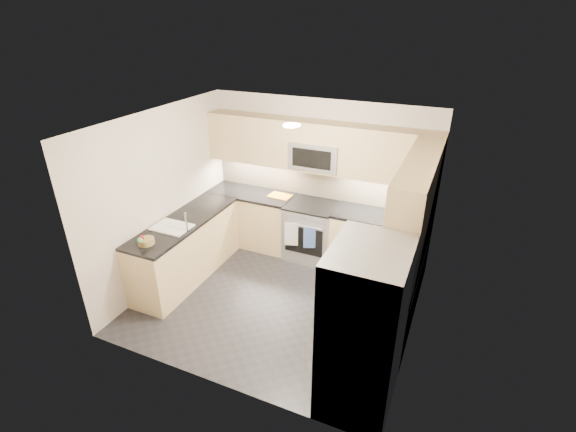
% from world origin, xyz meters
% --- Properties ---
extents(floor, '(3.60, 3.20, 0.00)m').
position_xyz_m(floor, '(0.00, 0.00, 0.00)').
color(floor, '#242429').
rests_on(floor, ground).
extents(ceiling, '(3.60, 3.20, 0.02)m').
position_xyz_m(ceiling, '(0.00, 0.00, 2.50)').
color(ceiling, beige).
rests_on(ceiling, wall_back).
extents(wall_back, '(3.60, 0.02, 2.50)m').
position_xyz_m(wall_back, '(0.00, 1.60, 1.25)').
color(wall_back, beige).
rests_on(wall_back, floor).
extents(wall_front, '(3.60, 0.02, 2.50)m').
position_xyz_m(wall_front, '(0.00, -1.60, 1.25)').
color(wall_front, beige).
rests_on(wall_front, floor).
extents(wall_left, '(0.02, 3.20, 2.50)m').
position_xyz_m(wall_left, '(-1.80, 0.00, 1.25)').
color(wall_left, beige).
rests_on(wall_left, floor).
extents(wall_right, '(0.02, 3.20, 2.50)m').
position_xyz_m(wall_right, '(1.80, 0.00, 1.25)').
color(wall_right, beige).
rests_on(wall_right, floor).
extents(base_cab_back_left, '(1.42, 0.60, 0.90)m').
position_xyz_m(base_cab_back_left, '(-1.09, 1.30, 0.45)').
color(base_cab_back_left, '#D6B781').
rests_on(base_cab_back_left, floor).
extents(base_cab_back_right, '(1.42, 0.60, 0.90)m').
position_xyz_m(base_cab_back_right, '(1.09, 1.30, 0.45)').
color(base_cab_back_right, '#D6B781').
rests_on(base_cab_back_right, floor).
extents(base_cab_right, '(0.60, 1.70, 0.90)m').
position_xyz_m(base_cab_right, '(1.50, 0.15, 0.45)').
color(base_cab_right, '#D6B781').
rests_on(base_cab_right, floor).
extents(base_cab_peninsula, '(0.60, 2.00, 0.90)m').
position_xyz_m(base_cab_peninsula, '(-1.50, 0.00, 0.45)').
color(base_cab_peninsula, '#D6B781').
rests_on(base_cab_peninsula, floor).
extents(countertop_back_left, '(1.42, 0.63, 0.04)m').
position_xyz_m(countertop_back_left, '(-1.09, 1.30, 0.92)').
color(countertop_back_left, black).
rests_on(countertop_back_left, base_cab_back_left).
extents(countertop_back_right, '(1.42, 0.63, 0.04)m').
position_xyz_m(countertop_back_right, '(1.09, 1.30, 0.92)').
color(countertop_back_right, black).
rests_on(countertop_back_right, base_cab_back_right).
extents(countertop_right, '(0.63, 1.70, 0.04)m').
position_xyz_m(countertop_right, '(1.50, 0.15, 0.92)').
color(countertop_right, black).
rests_on(countertop_right, base_cab_right).
extents(countertop_peninsula, '(0.63, 2.00, 0.04)m').
position_xyz_m(countertop_peninsula, '(-1.50, 0.00, 0.92)').
color(countertop_peninsula, black).
rests_on(countertop_peninsula, base_cab_peninsula).
extents(upper_cab_back, '(3.60, 0.35, 0.75)m').
position_xyz_m(upper_cab_back, '(0.00, 1.43, 1.83)').
color(upper_cab_back, '#D6B781').
rests_on(upper_cab_back, wall_back).
extents(upper_cab_right, '(0.35, 1.95, 0.75)m').
position_xyz_m(upper_cab_right, '(1.62, 0.28, 1.83)').
color(upper_cab_right, '#D6B781').
rests_on(upper_cab_right, wall_right).
extents(backsplash_back, '(3.60, 0.01, 0.51)m').
position_xyz_m(backsplash_back, '(0.00, 1.60, 1.20)').
color(backsplash_back, tan).
rests_on(backsplash_back, wall_back).
extents(backsplash_right, '(0.01, 2.30, 0.51)m').
position_xyz_m(backsplash_right, '(1.80, 0.45, 1.20)').
color(backsplash_right, tan).
rests_on(backsplash_right, wall_right).
extents(gas_range, '(0.76, 0.65, 0.91)m').
position_xyz_m(gas_range, '(0.00, 1.28, 0.46)').
color(gas_range, '#A1A4A9').
rests_on(gas_range, floor).
extents(range_cooktop, '(0.76, 0.65, 0.03)m').
position_xyz_m(range_cooktop, '(0.00, 1.28, 0.92)').
color(range_cooktop, black).
rests_on(range_cooktop, gas_range).
extents(oven_door_glass, '(0.62, 0.02, 0.45)m').
position_xyz_m(oven_door_glass, '(0.00, 0.95, 0.45)').
color(oven_door_glass, black).
rests_on(oven_door_glass, gas_range).
extents(oven_handle, '(0.60, 0.02, 0.02)m').
position_xyz_m(oven_handle, '(0.00, 0.93, 0.72)').
color(oven_handle, '#B2B5BA').
rests_on(oven_handle, gas_range).
extents(microwave, '(0.76, 0.40, 0.40)m').
position_xyz_m(microwave, '(0.00, 1.40, 1.70)').
color(microwave, '#95999D').
rests_on(microwave, upper_cab_back).
extents(microwave_door, '(0.60, 0.01, 0.28)m').
position_xyz_m(microwave_door, '(0.00, 1.20, 1.70)').
color(microwave_door, black).
rests_on(microwave_door, microwave).
extents(refrigerator, '(0.70, 0.90, 1.80)m').
position_xyz_m(refrigerator, '(1.45, -1.15, 0.90)').
color(refrigerator, '#A1A4A9').
rests_on(refrigerator, floor).
extents(fridge_handle_left, '(0.02, 0.02, 1.20)m').
position_xyz_m(fridge_handle_left, '(1.08, -1.33, 0.95)').
color(fridge_handle_left, '#B2B5BA').
rests_on(fridge_handle_left, refrigerator).
extents(fridge_handle_right, '(0.02, 0.02, 1.20)m').
position_xyz_m(fridge_handle_right, '(1.08, -0.97, 0.95)').
color(fridge_handle_right, '#B2B5BA').
rests_on(fridge_handle_right, refrigerator).
extents(sink_basin, '(0.52, 0.38, 0.16)m').
position_xyz_m(sink_basin, '(-1.50, -0.25, 0.88)').
color(sink_basin, white).
rests_on(sink_basin, base_cab_peninsula).
extents(faucet, '(0.03, 0.03, 0.28)m').
position_xyz_m(faucet, '(-1.24, -0.25, 1.08)').
color(faucet, silver).
rests_on(faucet, countertop_peninsula).
extents(utensil_bowl, '(0.35, 0.35, 0.17)m').
position_xyz_m(utensil_bowl, '(1.35, 1.27, 1.03)').
color(utensil_bowl, '#54B44D').
rests_on(utensil_bowl, countertop_back_right).
extents(cutting_board, '(0.37, 0.27, 0.01)m').
position_xyz_m(cutting_board, '(-0.58, 1.35, 0.95)').
color(cutting_board, orange).
rests_on(cutting_board, countertop_back_left).
extents(fruit_basket, '(0.22, 0.22, 0.08)m').
position_xyz_m(fruit_basket, '(-1.52, -0.74, 0.98)').
color(fruit_basket, '#9B8248').
rests_on(fruit_basket, countertop_peninsula).
extents(fruit_apple, '(0.06, 0.06, 0.06)m').
position_xyz_m(fruit_apple, '(-1.53, -0.79, 1.05)').
color(fruit_apple, '#A7131C').
rests_on(fruit_apple, fruit_basket).
extents(fruit_pear, '(0.07, 0.07, 0.07)m').
position_xyz_m(fruit_pear, '(-1.51, -0.86, 1.05)').
color(fruit_pear, green).
rests_on(fruit_pear, fruit_basket).
extents(dish_towel_check, '(0.20, 0.07, 0.39)m').
position_xyz_m(dish_towel_check, '(-0.19, 0.91, 0.55)').
color(dish_towel_check, silver).
rests_on(dish_towel_check, oven_handle).
extents(dish_towel_blue, '(0.17, 0.09, 0.35)m').
position_xyz_m(dish_towel_blue, '(0.11, 0.91, 0.55)').
color(dish_towel_blue, '#324A89').
rests_on(dish_towel_blue, oven_handle).
extents(fruit_orange, '(0.06, 0.06, 0.06)m').
position_xyz_m(fruit_orange, '(-1.50, -0.86, 1.05)').
color(fruit_orange, orange).
rests_on(fruit_orange, fruit_basket).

